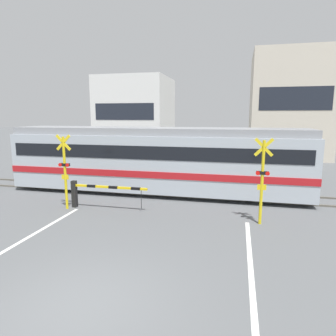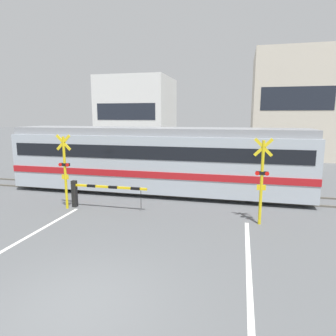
{
  "view_description": "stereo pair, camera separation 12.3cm",
  "coord_description": "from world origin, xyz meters",
  "px_view_note": "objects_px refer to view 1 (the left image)",
  "views": [
    {
      "loc": [
        3.11,
        -5.21,
        4.01
      ],
      "look_at": [
        0.0,
        8.02,
        1.6
      ],
      "focal_mm": 32.0,
      "sensor_mm": 36.0,
      "label": 1
    },
    {
      "loc": [
        3.23,
        -5.19,
        4.01
      ],
      "look_at": [
        0.0,
        8.02,
        1.6
      ],
      "focal_mm": 32.0,
      "sensor_mm": 36.0,
      "label": 2
    }
  ],
  "objects_px": {
    "commuter_train": "(156,158)",
    "crossing_signal_right": "(262,177)",
    "crossing_barrier_far": "(235,171)",
    "crossing_signal_left": "(65,169)",
    "pedestrian": "(207,161)",
    "crossing_barrier_near": "(91,191)"
  },
  "relations": [
    {
      "from": "commuter_train",
      "to": "crossing_barrier_far",
      "type": "relative_size",
      "value": 4.39
    },
    {
      "from": "commuter_train",
      "to": "crossing_barrier_near",
      "type": "xyz_separation_m",
      "value": [
        -2.02,
        -3.29,
        -1.03
      ]
    },
    {
      "from": "commuter_train",
      "to": "crossing_signal_left",
      "type": "bearing_deg",
      "value": -130.06
    },
    {
      "from": "crossing_barrier_near",
      "to": "pedestrian",
      "type": "bearing_deg",
      "value": 63.42
    },
    {
      "from": "crossing_signal_right",
      "to": "pedestrian",
      "type": "height_order",
      "value": "crossing_signal_right"
    },
    {
      "from": "crossing_barrier_near",
      "to": "crossing_signal_right",
      "type": "height_order",
      "value": "crossing_signal_right"
    },
    {
      "from": "crossing_barrier_near",
      "to": "pedestrian",
      "type": "xyz_separation_m",
      "value": [
        4.12,
        8.24,
        0.22
      ]
    },
    {
      "from": "crossing_barrier_far",
      "to": "crossing_signal_left",
      "type": "distance_m",
      "value": 9.72
    },
    {
      "from": "crossing_barrier_near",
      "to": "pedestrian",
      "type": "height_order",
      "value": "pedestrian"
    },
    {
      "from": "crossing_barrier_far",
      "to": "pedestrian",
      "type": "xyz_separation_m",
      "value": [
        -1.89,
        1.91,
        0.22
      ]
    },
    {
      "from": "crossing_barrier_near",
      "to": "crossing_signal_left",
      "type": "distance_m",
      "value": 1.45
    },
    {
      "from": "crossing_signal_left",
      "to": "pedestrian",
      "type": "xyz_separation_m",
      "value": [
        5.13,
        8.55,
        -0.78
      ]
    },
    {
      "from": "crossing_signal_left",
      "to": "crossing_signal_right",
      "type": "xyz_separation_m",
      "value": [
        8.03,
        0.0,
        0.0
      ]
    },
    {
      "from": "commuter_train",
      "to": "crossing_signal_right",
      "type": "distance_m",
      "value": 6.16
    },
    {
      "from": "commuter_train",
      "to": "crossing_signal_left",
      "type": "xyz_separation_m",
      "value": [
        -3.03,
        -3.6,
        -0.03
      ]
    },
    {
      "from": "crossing_signal_left",
      "to": "commuter_train",
      "type": "bearing_deg",
      "value": 49.94
    },
    {
      "from": "crossing_signal_left",
      "to": "pedestrian",
      "type": "relative_size",
      "value": 1.87
    },
    {
      "from": "crossing_signal_right",
      "to": "crossing_signal_left",
      "type": "bearing_deg",
      "value": 180.0
    },
    {
      "from": "commuter_train",
      "to": "crossing_signal_right",
      "type": "bearing_deg",
      "value": -35.78
    },
    {
      "from": "crossing_barrier_near",
      "to": "pedestrian",
      "type": "distance_m",
      "value": 9.22
    },
    {
      "from": "commuter_train",
      "to": "crossing_signal_left",
      "type": "height_order",
      "value": "commuter_train"
    },
    {
      "from": "crossing_barrier_near",
      "to": "crossing_signal_right",
      "type": "bearing_deg",
      "value": -2.52
    }
  ]
}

